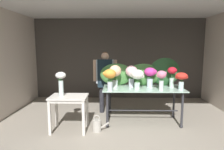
% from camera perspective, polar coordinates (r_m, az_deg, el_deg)
% --- Properties ---
extents(ground_plane, '(8.28, 8.28, 0.00)m').
position_cam_1_polar(ground_plane, '(5.05, 2.21, -11.74)').
color(ground_plane, '#9E9384').
extents(wall_back, '(5.69, 0.12, 2.63)m').
position_cam_1_polar(wall_back, '(6.64, 2.03, 4.68)').
color(wall_back, '#4C4742').
rests_on(wall_back, ground).
extents(wall_left, '(0.12, 3.89, 2.63)m').
position_cam_1_polar(wall_left, '(5.51, -28.84, 2.98)').
color(wall_left, beige).
rests_on(wall_left, ground).
extents(ceiling_slab, '(5.81, 3.89, 0.12)m').
position_cam_1_polar(ceiling_slab, '(4.85, 2.39, 19.78)').
color(ceiling_slab, silver).
rests_on(ceiling_slab, wall_back).
extents(display_table_glass, '(1.78, 0.81, 0.81)m').
position_cam_1_polar(display_table_glass, '(4.52, 8.93, -5.35)').
color(display_table_glass, '#A9CDBB').
rests_on(display_table_glass, ground).
extents(side_table_white, '(0.74, 0.53, 0.73)m').
position_cam_1_polar(side_table_white, '(4.13, -12.36, -7.34)').
color(side_table_white, silver).
rests_on(side_table_white, ground).
extents(florist, '(0.62, 0.24, 1.59)m').
position_cam_1_polar(florist, '(5.08, -2.01, -0.22)').
color(florist, '#232328').
rests_on(florist, ground).
extents(foliage_backdrop, '(1.89, 0.28, 0.66)m').
position_cam_1_polar(foliage_backdrop, '(4.72, 8.83, 0.38)').
color(foliage_backdrop, '#477F3D').
rests_on(foliage_backdrop, display_table_glass).
extents(vase_ivory_anemones, '(0.30, 0.28, 0.43)m').
position_cam_1_polar(vase_ivory_anemones, '(4.28, 7.29, -0.31)').
color(vase_ivory_anemones, silver).
rests_on(vase_ivory_anemones, display_table_glass).
extents(vase_magenta_dahlias, '(0.28, 0.26, 0.45)m').
position_cam_1_polar(vase_magenta_dahlias, '(4.54, 10.99, 0.11)').
color(vase_magenta_dahlias, silver).
rests_on(vase_magenta_dahlias, display_table_glass).
extents(vase_crimson_roses, '(0.21, 0.21, 0.46)m').
position_cam_1_polar(vase_crimson_roses, '(4.64, 16.97, 0.10)').
color(vase_crimson_roses, silver).
rests_on(vase_crimson_roses, display_table_glass).
extents(vase_rosy_stock, '(0.22, 0.20, 0.42)m').
position_cam_1_polar(vase_rosy_stock, '(4.26, 14.14, -0.72)').
color(vase_rosy_stock, silver).
rests_on(vase_rosy_stock, display_table_glass).
extents(vase_peach_snapdragons, '(0.29, 0.27, 0.51)m').
position_cam_1_polar(vase_peach_snapdragons, '(4.36, 0.87, 0.59)').
color(vase_peach_snapdragons, silver).
rests_on(vase_peach_snapdragons, display_table_glass).
extents(vase_sunset_carnations, '(0.28, 0.26, 0.46)m').
position_cam_1_polar(vase_sunset_carnations, '(4.08, -0.62, -0.39)').
color(vase_sunset_carnations, silver).
rests_on(vase_sunset_carnations, display_table_glass).
extents(vase_scarlet_ranunculus, '(0.27, 0.26, 0.37)m').
position_cam_1_polar(vase_scarlet_ranunculus, '(4.45, 19.44, -0.87)').
color(vase_scarlet_ranunculus, silver).
rests_on(vase_scarlet_ranunculus, display_table_glass).
extents(vase_blush_hydrangea, '(0.27, 0.27, 0.49)m').
position_cam_1_polar(vase_blush_hydrangea, '(4.53, 5.63, 0.56)').
color(vase_blush_hydrangea, silver).
rests_on(vase_blush_hydrangea, display_table_glass).
extents(vase_white_roses_tall, '(0.21, 0.21, 0.49)m').
position_cam_1_polar(vase_white_roses_tall, '(4.08, -14.59, -1.68)').
color(vase_white_roses_tall, silver).
rests_on(vase_white_roses_tall, side_table_white).
extents(watering_can, '(0.35, 0.18, 0.34)m').
position_cam_1_polar(watering_can, '(4.17, -4.32, -14.25)').
color(watering_can, '#B7B2A8').
rests_on(watering_can, ground).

